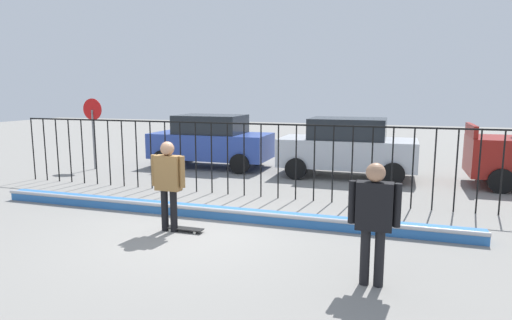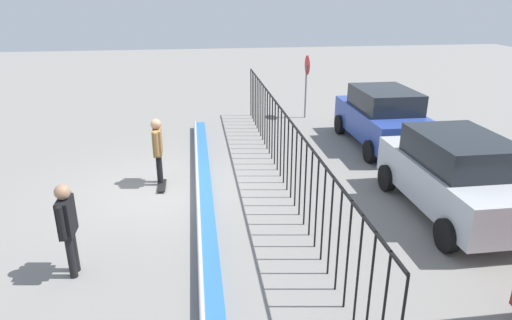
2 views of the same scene
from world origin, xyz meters
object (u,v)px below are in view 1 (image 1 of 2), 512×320
camera_operator (374,213)px  parked_car_blue (211,141)px  skateboard (184,229)px  parked_car_silver (347,147)px  skateboarder (168,178)px  stop_sign (93,124)px

camera_operator → parked_car_blue: parked_car_blue is taller
skateboard → camera_operator: bearing=-1.7°
parked_car_silver → camera_operator: bearing=-82.7°
skateboarder → stop_sign: 8.13m
skateboarder → parked_car_silver: 7.31m
skateboarder → skateboard: size_ratio=2.24×
camera_operator → parked_car_blue: size_ratio=0.41×
skateboarder → parked_car_silver: size_ratio=0.42×
skateboarder → camera_operator: bearing=-23.7°
parked_car_silver → stop_sign: bearing=-172.9°
skateboarder → parked_car_blue: 7.46m
skateboarder → stop_sign: bearing=132.2°
skateboard → parked_car_blue: 7.55m
skateboard → stop_sign: (-6.29, 5.39, 1.56)m
camera_operator → parked_car_silver: bearing=-82.4°
skateboarder → parked_car_silver: parked_car_silver is taller
camera_operator → parked_car_silver: 8.20m
stop_sign → parked_car_blue: bearing=23.9°
camera_operator → parked_car_blue: bearing=-54.9°
skateboarder → skateboard: skateboarder is taller
skateboarder → parked_car_silver: (2.69, 6.79, -0.10)m
skateboarder → camera_operator: 4.18m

